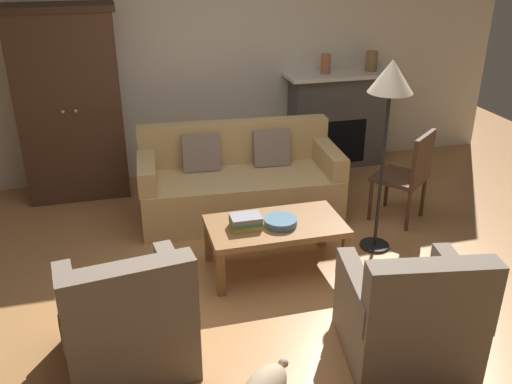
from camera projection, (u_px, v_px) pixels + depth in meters
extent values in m
plane|color=#B27A47|center=(261.00, 286.00, 4.39)|extent=(9.60, 9.60, 0.00)
cube|color=silver|center=(200.00, 50.00, 6.05)|extent=(7.20, 0.10, 2.80)
cube|color=#4C4947|center=(336.00, 121.00, 6.54)|extent=(1.10, 0.36, 1.08)
cube|color=black|center=(341.00, 142.00, 6.47)|extent=(0.60, 0.01, 0.52)
cube|color=white|center=(340.00, 74.00, 6.29)|extent=(1.26, 0.48, 0.04)
cube|color=#472D1E|center=(71.00, 108.00, 5.62)|extent=(1.00, 0.52, 1.89)
cube|color=#3C271A|center=(56.00, 7.00, 5.22)|extent=(1.06, 0.55, 0.06)
sphere|color=#ADAFB5|center=(63.00, 112.00, 5.35)|extent=(0.04, 0.04, 0.04)
sphere|color=#ADAFB5|center=(76.00, 111.00, 5.38)|extent=(0.04, 0.04, 0.04)
cube|color=tan|center=(240.00, 195.00, 5.43)|extent=(1.95, 0.96, 0.44)
cube|color=tan|center=(234.00, 142.00, 5.55)|extent=(1.91, 0.30, 0.42)
cube|color=tan|center=(147.00, 170.00, 5.14)|extent=(0.21, 0.81, 0.22)
cube|color=tan|center=(328.00, 157.00, 5.45)|extent=(0.21, 0.81, 0.22)
cube|color=#7F6B60|center=(201.00, 153.00, 5.38)|extent=(0.37, 0.21, 0.37)
cube|color=#7F6B60|center=(271.00, 148.00, 5.51)|extent=(0.37, 0.21, 0.37)
cube|color=olive|center=(276.00, 226.00, 4.47)|extent=(1.10, 0.60, 0.05)
cube|color=brown|center=(221.00, 274.00, 4.21)|extent=(0.06, 0.06, 0.37)
cube|color=brown|center=(345.00, 256.00, 4.44)|extent=(0.06, 0.06, 0.37)
cube|color=brown|center=(208.00, 241.00, 4.66)|extent=(0.06, 0.06, 0.37)
cube|color=brown|center=(322.00, 227.00, 4.90)|extent=(0.06, 0.06, 0.37)
cylinder|color=slate|center=(280.00, 222.00, 4.42)|extent=(0.27, 0.27, 0.06)
cube|color=gold|center=(246.00, 225.00, 4.38)|extent=(0.25, 0.18, 0.03)
cube|color=#427A4C|center=(246.00, 222.00, 4.37)|extent=(0.24, 0.18, 0.03)
cube|color=gray|center=(246.00, 218.00, 4.36)|extent=(0.24, 0.17, 0.04)
cylinder|color=#A86042|center=(326.00, 64.00, 6.20)|extent=(0.11, 0.11, 0.22)
cylinder|color=olive|center=(372.00, 61.00, 6.33)|extent=(0.14, 0.14, 0.22)
cube|color=#756656|center=(128.00, 331.00, 3.55)|extent=(0.85, 0.85, 0.42)
cube|color=#756656|center=(130.00, 301.00, 3.11)|extent=(0.77, 0.25, 0.46)
cube|color=#756656|center=(175.00, 280.00, 3.54)|extent=(0.21, 0.71, 0.20)
cube|color=#756656|center=(67.00, 303.00, 3.31)|extent=(0.21, 0.71, 0.20)
cube|color=#756656|center=(404.00, 327.00, 3.60)|extent=(0.88, 0.88, 0.42)
cube|color=#756656|center=(431.00, 299.00, 3.13)|extent=(0.78, 0.28, 0.46)
cube|color=#756656|center=(460.00, 284.00, 3.49)|extent=(0.24, 0.71, 0.20)
cube|color=#756656|center=(358.00, 290.00, 3.44)|extent=(0.24, 0.71, 0.20)
cube|color=#472D1E|center=(399.00, 177.00, 5.28)|extent=(0.62, 0.62, 0.04)
cylinder|color=#472D1E|center=(387.00, 188.00, 5.62)|extent=(0.04, 0.04, 0.41)
cylinder|color=#472D1E|center=(370.00, 201.00, 5.34)|extent=(0.04, 0.04, 0.41)
cylinder|color=#472D1E|center=(423.00, 197.00, 5.42)|extent=(0.04, 0.04, 0.41)
cylinder|color=#472D1E|center=(408.00, 211.00, 5.14)|extent=(0.04, 0.04, 0.41)
cube|color=#472D1E|center=(423.00, 158.00, 5.08)|extent=(0.37, 0.31, 0.45)
cylinder|color=black|center=(374.00, 245.00, 4.94)|extent=(0.26, 0.26, 0.02)
cylinder|color=black|center=(382.00, 173.00, 4.65)|extent=(0.03, 0.03, 1.42)
cone|color=beige|center=(392.00, 76.00, 4.31)|extent=(0.36, 0.36, 0.26)
sphere|color=tan|center=(283.00, 363.00, 3.20)|extent=(0.06, 0.06, 0.06)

